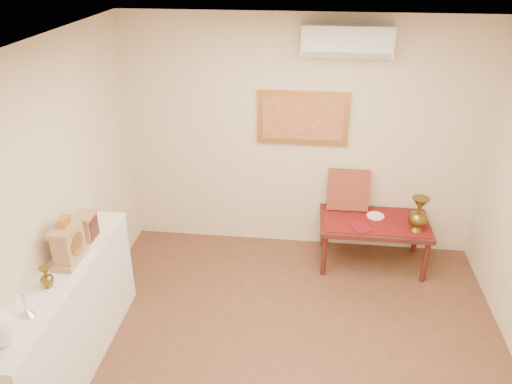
# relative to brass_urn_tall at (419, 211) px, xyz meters

# --- Properties ---
(floor) EXTENTS (4.50, 4.50, 0.00)m
(floor) POSITION_rel_brass_urn_tall_xyz_m (-1.27, -1.74, -0.79)
(floor) COLOR brown
(floor) RESTS_ON ground
(ceiling) EXTENTS (4.50, 4.50, 0.00)m
(ceiling) POSITION_rel_brass_urn_tall_xyz_m (-1.27, -1.74, 1.91)
(ceiling) COLOR silver
(ceiling) RESTS_ON ground
(wall_back) EXTENTS (4.00, 0.02, 2.70)m
(wall_back) POSITION_rel_brass_urn_tall_xyz_m (-1.27, 0.51, 0.56)
(wall_back) COLOR beige
(wall_back) RESTS_ON ground
(wall_left) EXTENTS (0.02, 4.50, 2.70)m
(wall_left) POSITION_rel_brass_urn_tall_xyz_m (-3.27, -1.74, 0.56)
(wall_left) COLOR beige
(wall_left) RESTS_ON ground
(candlestick) EXTENTS (0.11, 0.11, 0.22)m
(candlestick) POSITION_rel_brass_urn_tall_xyz_m (-3.10, -2.21, 0.30)
(candlestick) COLOR silver
(candlestick) RESTS_ON display_ledge
(brass_urn_small) EXTENTS (0.10, 0.10, 0.23)m
(brass_urn_small) POSITION_rel_brass_urn_tall_xyz_m (-3.11, -1.89, 0.30)
(brass_urn_small) COLOR brown
(brass_urn_small) RESTS_ON display_ledge
(table_cloth) EXTENTS (1.14, 0.59, 0.01)m
(table_cloth) POSITION_rel_brass_urn_tall_xyz_m (-0.42, 0.14, -0.24)
(table_cloth) COLOR maroon
(table_cloth) RESTS_ON low_table
(brass_urn_tall) EXTENTS (0.21, 0.21, 0.47)m
(brass_urn_tall) POSITION_rel_brass_urn_tall_xyz_m (0.00, 0.00, 0.00)
(brass_urn_tall) COLOR brown
(brass_urn_tall) RESTS_ON table_cloth
(plate) EXTENTS (0.19, 0.19, 0.01)m
(plate) POSITION_rel_brass_urn_tall_xyz_m (-0.41, 0.24, -0.23)
(plate) COLOR white
(plate) RESTS_ON table_cloth
(menu) EXTENTS (0.28, 0.30, 0.01)m
(menu) POSITION_rel_brass_urn_tall_xyz_m (-0.59, -0.01, -0.23)
(menu) COLOR maroon
(menu) RESTS_ON table_cloth
(cushion) EXTENTS (0.47, 0.19, 0.48)m
(cushion) POSITION_rel_brass_urn_tall_xyz_m (-0.72, 0.40, 0.00)
(cushion) COLOR maroon
(cushion) RESTS_ON table_cloth
(display_ledge) EXTENTS (0.37, 2.02, 0.98)m
(display_ledge) POSITION_rel_brass_urn_tall_xyz_m (-3.10, -1.74, -0.30)
(display_ledge) COLOR white
(display_ledge) RESTS_ON floor
(mantel_clock) EXTENTS (0.17, 0.36, 0.41)m
(mantel_clock) POSITION_rel_brass_urn_tall_xyz_m (-3.08, -1.54, 0.36)
(mantel_clock) COLOR tan
(mantel_clock) RESTS_ON display_ledge
(wooden_chest) EXTENTS (0.16, 0.21, 0.24)m
(wooden_chest) POSITION_rel_brass_urn_tall_xyz_m (-3.09, -1.20, 0.31)
(wooden_chest) COLOR tan
(wooden_chest) RESTS_ON display_ledge
(low_table) EXTENTS (1.20, 0.70, 0.55)m
(low_table) POSITION_rel_brass_urn_tall_xyz_m (-0.42, 0.14, -0.31)
(low_table) COLOR #491916
(low_table) RESTS_ON floor
(painting) EXTENTS (1.00, 0.06, 0.60)m
(painting) POSITION_rel_brass_urn_tall_xyz_m (-1.27, 0.49, 0.81)
(painting) COLOR #CB8B41
(painting) RESTS_ON wall_back
(ac_unit) EXTENTS (0.90, 0.25, 0.30)m
(ac_unit) POSITION_rel_brass_urn_tall_xyz_m (-0.87, 0.38, 1.66)
(ac_unit) COLOR silver
(ac_unit) RESTS_ON wall_back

